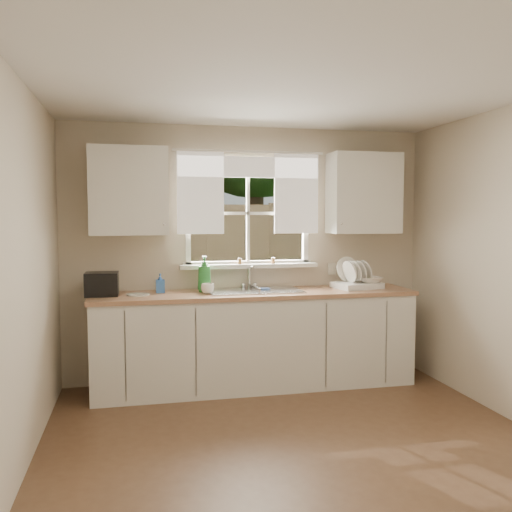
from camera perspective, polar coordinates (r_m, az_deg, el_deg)
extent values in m
plane|color=brown|center=(3.82, 5.78, -20.95)|extent=(4.00, 4.00, 0.00)
cube|color=beige|center=(5.49, -0.80, -6.77)|extent=(3.60, 0.02, 1.15)
cube|color=beige|center=(5.44, -0.82, 11.65)|extent=(3.60, 0.02, 0.35)
cube|color=beige|center=(5.28, -13.71, 4.40)|extent=(1.20, 0.02, 1.00)
cube|color=beige|center=(5.76, 11.00, 4.42)|extent=(1.20, 0.02, 1.00)
cube|color=beige|center=(3.37, -24.50, -2.52)|extent=(0.02, 4.00, 2.50)
cube|color=silver|center=(3.57, 6.10, 18.43)|extent=(3.60, 4.00, 0.02)
cube|color=white|center=(5.43, -0.85, -0.77)|extent=(1.30, 0.06, 0.05)
cube|color=white|center=(5.44, -0.86, 9.79)|extent=(1.30, 0.06, 0.05)
cube|color=white|center=(5.32, -7.21, 4.48)|extent=(0.05, 0.06, 1.05)
cube|color=white|center=(5.56, 5.22, 4.49)|extent=(0.05, 0.06, 1.05)
cube|color=white|center=(5.41, -0.86, 4.51)|extent=(0.03, 0.04, 1.00)
cube|color=white|center=(5.41, -0.86, 4.51)|extent=(1.20, 0.04, 0.03)
cube|color=white|center=(5.37, -0.72, -1.04)|extent=(1.38, 0.14, 0.04)
cylinder|color=white|center=(5.37, -0.69, 10.93)|extent=(1.50, 0.02, 0.02)
cube|color=white|center=(5.27, -5.85, 6.67)|extent=(0.45, 0.02, 0.80)
cube|color=white|center=(5.47, 4.26, 6.59)|extent=(0.45, 0.02, 0.80)
cube|color=white|center=(5.36, -0.71, 9.33)|extent=(1.40, 0.02, 0.20)
cube|color=silver|center=(5.22, -0.07, -8.94)|extent=(3.00, 0.62, 0.87)
cube|color=#AA7855|center=(5.13, -0.07, -3.99)|extent=(3.04, 0.65, 0.04)
cube|color=silver|center=(5.11, -13.22, 6.66)|extent=(0.70, 0.33, 0.80)
cube|color=silver|center=(5.58, 11.28, 6.48)|extent=(0.70, 0.33, 0.80)
cube|color=beige|center=(5.65, 8.00, -1.33)|extent=(0.08, 0.01, 0.12)
cylinder|color=brown|center=(5.33, -1.73, -0.54)|extent=(0.04, 0.04, 0.06)
cylinder|color=brown|center=(5.41, 1.81, -0.48)|extent=(0.04, 0.04, 0.06)
cube|color=#335421|center=(10.47, -6.41, -4.82)|extent=(20.00, 10.00, 0.02)
cube|color=#876B4B|center=(8.38, -4.99, -0.73)|extent=(8.00, 0.10, 1.80)
cube|color=maroon|center=(11.79, -13.06, 1.58)|extent=(3.00, 3.00, 2.20)
cube|color=black|center=(11.80, -13.16, 7.66)|extent=(3.20, 3.20, 0.30)
cylinder|color=#423021|center=(11.55, -0.08, 4.12)|extent=(0.36, 0.36, 3.20)
sphere|color=#214716|center=(11.79, -0.08, 15.86)|extent=(4.00, 4.00, 4.00)
sphere|color=#214716|center=(13.17, -6.45, 16.83)|extent=(3.20, 3.20, 3.20)
cube|color=#B7B7BC|center=(5.17, -0.15, -4.60)|extent=(0.84, 0.46, 0.18)
cube|color=#B7B7BC|center=(5.16, -0.15, -3.67)|extent=(0.88, 0.50, 0.01)
cube|color=#B7B7BC|center=(5.16, -0.15, -3.94)|extent=(0.02, 0.41, 0.14)
cylinder|color=silver|center=(5.39, -0.72, -2.20)|extent=(0.03, 0.03, 0.22)
cylinder|color=silver|center=(5.30, -0.54, -1.11)|extent=(0.02, 0.18, 0.02)
sphere|color=silver|center=(5.38, -1.34, -3.06)|extent=(0.05, 0.05, 0.05)
sphere|color=silver|center=(5.41, -0.10, -3.03)|extent=(0.05, 0.05, 0.05)
cube|color=white|center=(5.46, 10.58, -3.05)|extent=(0.49, 0.41, 0.06)
cylinder|color=white|center=(5.53, 9.64, -1.39)|extent=(0.27, 0.13, 0.25)
cylinder|color=white|center=(5.39, 9.82, -1.65)|extent=(0.11, 0.23, 0.22)
cylinder|color=white|center=(5.42, 10.34, -1.62)|extent=(0.11, 0.23, 0.22)
cylinder|color=white|center=(5.46, 10.86, -1.59)|extent=(0.11, 0.23, 0.22)
cylinder|color=white|center=(5.49, 11.37, -1.56)|extent=(0.11, 0.23, 0.22)
imported|color=white|center=(5.46, 11.90, -2.46)|extent=(0.24, 0.24, 0.06)
imported|color=#2A8334|center=(5.12, -5.46, -1.89)|extent=(0.15, 0.15, 0.34)
imported|color=blue|center=(5.12, -10.06, -2.83)|extent=(0.08, 0.08, 0.18)
imported|color=beige|center=(5.21, -5.44, -2.71)|extent=(0.14, 0.14, 0.17)
cylinder|color=beige|center=(5.01, -12.33, -3.99)|extent=(0.20, 0.20, 0.01)
imported|color=white|center=(5.00, -5.12, -3.45)|extent=(0.16, 0.16, 0.09)
cube|color=black|center=(5.05, -15.92, -2.86)|extent=(0.29, 0.25, 0.21)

